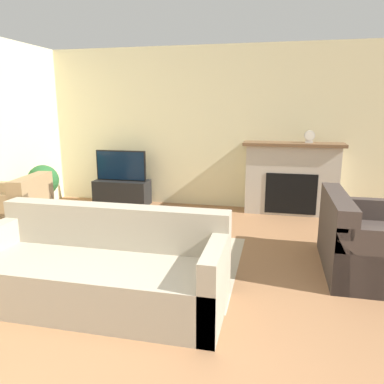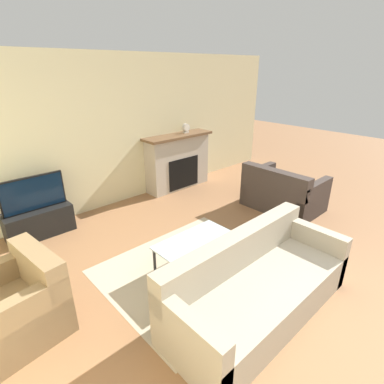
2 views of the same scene
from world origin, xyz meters
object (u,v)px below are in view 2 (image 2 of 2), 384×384
(couch_sectional, at_px, (256,288))
(coffee_table, at_px, (200,246))
(armchair_by_window, at_px, (17,308))
(mantel_clock, at_px, (186,128))
(couch_loveseat, at_px, (282,194))
(tv, at_px, (33,193))

(couch_sectional, bearing_deg, coffee_table, 90.21)
(couch_sectional, xyz_separation_m, armchair_by_window, (-1.95, 1.39, 0.01))
(couch_sectional, height_order, mantel_clock, mantel_clock)
(couch_loveseat, bearing_deg, armchair_by_window, 87.53)
(tv, relative_size, mantel_clock, 4.71)
(mantel_clock, bearing_deg, tv, -178.25)
(tv, bearing_deg, couch_loveseat, -29.28)
(tv, distance_m, couch_loveseat, 4.17)
(tv, relative_size, couch_sectional, 0.41)
(couch_sectional, height_order, armchair_by_window, same)
(coffee_table, bearing_deg, mantel_clock, 51.53)
(mantel_clock, bearing_deg, coffee_table, -128.47)
(couch_loveseat, xyz_separation_m, coffee_table, (-2.44, -0.34, 0.11))
(tv, height_order, couch_sectional, tv)
(armchair_by_window, bearing_deg, couch_loveseat, 80.14)
(couch_loveseat, xyz_separation_m, armchair_by_window, (-4.39, 0.19, 0.01))
(couch_loveseat, distance_m, armchair_by_window, 4.39)
(couch_sectional, height_order, couch_loveseat, same)
(armchair_by_window, height_order, mantel_clock, mantel_clock)
(coffee_table, bearing_deg, armchair_by_window, 164.78)
(couch_loveseat, height_order, armchair_by_window, same)
(tv, xyz_separation_m, couch_loveseat, (3.62, -2.03, -0.41))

